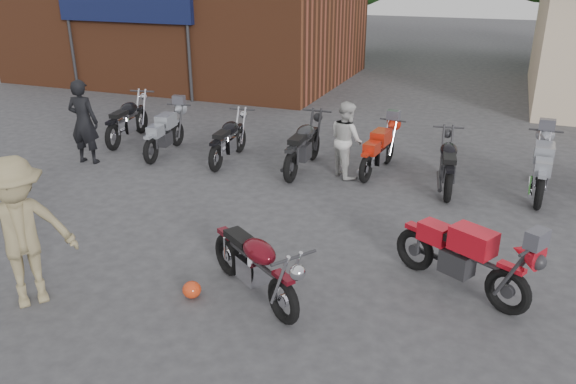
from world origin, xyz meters
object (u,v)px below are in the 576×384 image
(vintage_motorcycle, at_px, (255,260))
(row_bike_6, at_px, (542,166))
(row_bike_5, at_px, (448,161))
(row_bike_0, at_px, (127,117))
(row_bike_3, at_px, (303,143))
(row_bike_1, at_px, (165,131))
(sportbike, at_px, (463,253))
(helmet, at_px, (192,290))
(person_dark, at_px, (84,122))
(person_tan, at_px, (21,233))
(person_light, at_px, (346,139))
(row_bike_2, at_px, (229,137))
(row_bike_4, at_px, (379,148))

(vintage_motorcycle, relative_size, row_bike_6, 0.96)
(row_bike_6, bearing_deg, row_bike_5, 101.27)
(row_bike_0, bearing_deg, row_bike_3, -104.87)
(row_bike_1, bearing_deg, row_bike_0, 61.21)
(row_bike_6, bearing_deg, row_bike_3, 95.73)
(sportbike, height_order, helmet, sportbike)
(person_dark, relative_size, person_tan, 0.93)
(vintage_motorcycle, relative_size, person_light, 1.23)
(row_bike_2, bearing_deg, row_bike_4, -86.16)
(vintage_motorcycle, xyz_separation_m, row_bike_1, (-4.48, 4.83, -0.01))
(person_tan, xyz_separation_m, row_bike_3, (1.58, 6.10, -0.39))
(sportbike, height_order, row_bike_6, row_bike_6)
(vintage_motorcycle, relative_size, row_bike_2, 1.01)
(person_tan, relative_size, row_bike_6, 0.99)
(row_bike_0, relative_size, row_bike_1, 1.09)
(sportbike, relative_size, row_bike_6, 0.99)
(person_dark, bearing_deg, row_bike_4, -171.25)
(vintage_motorcycle, distance_m, sportbike, 2.76)
(vintage_motorcycle, bearing_deg, row_bike_5, 103.72)
(sportbike, xyz_separation_m, row_bike_4, (-2.09, 4.24, -0.04))
(row_bike_1, xyz_separation_m, row_bike_3, (3.36, 0.13, 0.06))
(person_light, xyz_separation_m, row_bike_1, (-4.30, -0.12, -0.24))
(sportbike, height_order, row_bike_2, sportbike)
(person_dark, bearing_deg, vintage_motorcycle, 140.76)
(sportbike, xyz_separation_m, row_bike_3, (-3.62, 3.81, 0.03))
(row_bike_0, distance_m, row_bike_2, 3.09)
(vintage_motorcycle, distance_m, row_bike_5, 5.34)
(person_light, xyz_separation_m, person_tan, (-2.52, -6.09, 0.21))
(helmet, relative_size, row_bike_5, 0.13)
(sportbike, bearing_deg, helmet, -127.54)
(person_dark, relative_size, row_bike_3, 0.88)
(row_bike_0, height_order, row_bike_1, row_bike_0)
(person_tan, height_order, row_bike_1, person_tan)
(row_bike_6, bearing_deg, vintage_motorcycle, 147.74)
(person_dark, distance_m, row_bike_3, 4.84)
(row_bike_4, bearing_deg, row_bike_3, 113.20)
(row_bike_6, bearing_deg, person_light, 96.90)
(helmet, relative_size, person_dark, 0.13)
(row_bike_4, xyz_separation_m, row_bike_5, (1.46, -0.40, 0.03))
(person_dark, height_order, row_bike_6, person_dark)
(sportbike, height_order, person_dark, person_dark)
(vintage_motorcycle, distance_m, row_bike_4, 5.41)
(sportbike, bearing_deg, row_bike_0, -178.10)
(row_bike_3, bearing_deg, person_tan, 164.05)
(row_bike_5, bearing_deg, row_bike_6, -89.23)
(row_bike_4, bearing_deg, helmet, 175.32)
(row_bike_2, bearing_deg, row_bike_1, 88.49)
(vintage_motorcycle, distance_m, helmet, 0.96)
(person_dark, xyz_separation_m, row_bike_5, (7.65, 1.30, -0.36))
(helmet, height_order, person_light, person_light)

